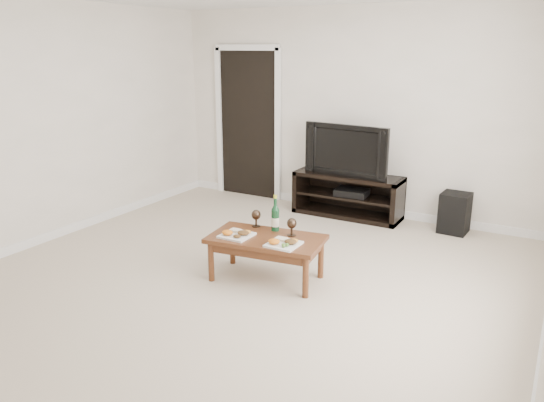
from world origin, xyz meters
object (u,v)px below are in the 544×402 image
(television, at_px, (350,149))
(subwoofer, at_px, (455,213))
(media_console, at_px, (348,195))
(coffee_table, at_px, (266,258))

(television, distance_m, subwoofer, 1.47)
(media_console, bearing_deg, subwoofer, 1.40)
(subwoofer, bearing_deg, media_console, -175.35)
(subwoofer, relative_size, coffee_table, 0.45)
(television, xyz_separation_m, coffee_table, (0.07, -2.19, -0.66))
(media_console, height_order, subwoofer, media_console)
(television, relative_size, coffee_table, 1.07)
(media_console, xyz_separation_m, coffee_table, (0.07, -2.19, -0.07))
(coffee_table, bearing_deg, television, 91.86)
(television, xyz_separation_m, subwoofer, (1.32, 0.03, -0.63))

